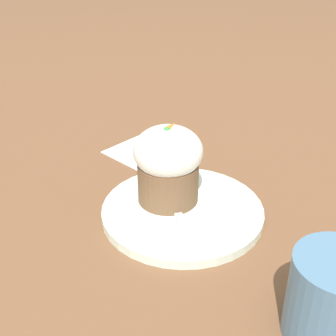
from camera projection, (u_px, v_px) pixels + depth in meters
ground_plane at (182, 215)px, 0.61m from camera, size 4.00×4.00×0.00m
dessert_plate at (183, 212)px, 0.60m from camera, size 0.21×0.21×0.01m
carrot_cake at (168, 164)px, 0.59m from camera, size 0.09×0.09×0.11m
spoon at (175, 208)px, 0.59m from camera, size 0.11×0.10×0.01m
coffee_cup at (335, 297)px, 0.42m from camera, size 0.12×0.08×0.09m
paper_napkin at (145, 150)px, 0.76m from camera, size 0.13×0.12×0.00m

